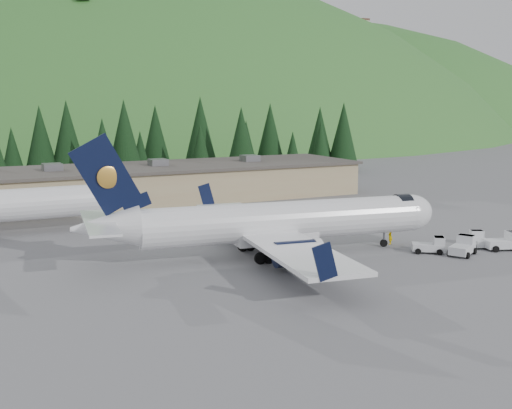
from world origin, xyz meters
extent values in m
plane|color=#57575C|center=(0.00, 0.00, 0.00)|extent=(600.00, 600.00, 0.00)
cylinder|color=white|center=(0.00, 0.00, 3.33)|extent=(27.63, 7.50, 3.68)
ellipsoid|color=white|center=(13.55, -1.93, 3.33)|extent=(5.25, 4.31, 3.68)
cylinder|color=black|center=(12.59, -1.79, 3.77)|extent=(1.78, 3.19, 3.03)
cone|color=white|center=(-16.46, 2.35, 3.72)|extent=(6.33, 4.47, 3.68)
cube|color=white|center=(-0.97, 0.14, 1.78)|extent=(8.19, 4.20, 0.98)
cube|color=white|center=(-1.94, 0.28, 2.35)|extent=(10.02, 33.68, 0.34)
cube|color=black|center=(-1.04, 16.94, 3.62)|extent=(1.98, 0.42, 2.81)
cube|color=black|center=(-5.73, -15.98, 3.62)|extent=(1.98, 0.42, 2.81)
cylinder|color=black|center=(-0.17, 5.75, 1.52)|extent=(4.38, 2.81, 2.25)
cylinder|color=white|center=(1.67, 5.49, 1.52)|extent=(0.92, 2.45, 2.39)
cube|color=white|center=(-0.17, 5.75, 2.05)|extent=(2.16, 0.55, 0.88)
cylinder|color=black|center=(-1.77, -5.48, 1.52)|extent=(4.38, 2.81, 2.25)
cylinder|color=white|center=(0.07, -5.74, 1.52)|extent=(0.92, 2.45, 2.39)
cube|color=white|center=(-1.77, -5.48, 2.05)|extent=(2.16, 0.55, 0.88)
cube|color=black|center=(-16.27, 2.32, 8.29)|extent=(6.03, 1.14, 7.18)
ellipsoid|color=gold|center=(-16.04, 2.48, 8.10)|extent=(1.94, 0.45, 1.94)
ellipsoid|color=gold|center=(-16.10, 2.10, 8.10)|extent=(1.94, 0.45, 1.94)
cube|color=black|center=(-13.75, 1.96, 5.75)|extent=(2.71, 0.62, 1.94)
cube|color=white|center=(-16.94, 2.41, 4.21)|extent=(4.24, 12.46, 0.22)
cylinder|color=slate|center=(10.65, -1.52, 0.88)|extent=(0.22, 0.22, 1.76)
cylinder|color=black|center=(10.65, -1.52, 0.37)|extent=(0.77, 0.38, 0.74)
cylinder|color=slate|center=(-2.53, 3.03, 0.98)|extent=(0.27, 0.27, 1.96)
cylinder|color=black|center=(-2.14, 2.97, 0.54)|extent=(1.11, 0.49, 1.08)
cylinder|color=black|center=(-2.92, 3.08, 0.54)|extent=(1.11, 0.49, 1.08)
cylinder|color=slate|center=(-3.28, -2.20, 0.98)|extent=(0.27, 0.27, 1.96)
cylinder|color=black|center=(-2.89, -2.26, 0.54)|extent=(1.11, 0.49, 1.08)
cylinder|color=black|center=(-3.66, -2.14, 0.54)|extent=(1.11, 0.49, 1.08)
cylinder|color=white|center=(-22.00, 22.00, 3.20)|extent=(22.00, 3.60, 3.60)
cube|color=silver|center=(15.09, -7.74, 0.61)|extent=(3.70, 3.03, 0.77)
cube|color=silver|center=(16.06, -7.21, 1.27)|extent=(1.71, 1.89, 0.99)
cube|color=black|center=(16.06, -7.21, 1.71)|extent=(1.56, 1.74, 0.11)
cylinder|color=black|center=(15.64, -6.44, 0.31)|extent=(0.66, 0.51, 0.62)
cylinder|color=black|center=(16.49, -7.99, 0.31)|extent=(0.66, 0.51, 0.62)
cylinder|color=black|center=(13.70, -7.49, 0.31)|extent=(0.66, 0.51, 0.62)
cylinder|color=black|center=(14.54, -9.04, 0.31)|extent=(0.66, 0.51, 0.62)
cube|color=silver|center=(20.24, -7.87, 0.62)|extent=(3.76, 2.71, 0.79)
cylinder|color=black|center=(21.60, -7.38, 0.32)|extent=(0.68, 0.44, 0.63)
cylinder|color=black|center=(19.47, -6.64, 0.32)|extent=(0.68, 0.44, 0.63)
cylinder|color=black|center=(18.88, -8.35, 0.32)|extent=(0.68, 0.44, 0.63)
cube|color=silver|center=(19.30, -5.83, 0.51)|extent=(2.49, 3.13, 0.65)
cube|color=silver|center=(19.71, -5.00, 1.07)|extent=(1.58, 1.41, 0.84)
cube|color=black|center=(19.71, -5.00, 1.45)|extent=(1.46, 1.29, 0.09)
cylinder|color=black|center=(19.04, -4.67, 0.26)|extent=(0.41, 0.56, 0.52)
cylinder|color=black|center=(20.38, -5.33, 0.26)|extent=(0.41, 0.56, 0.52)
cylinder|color=black|center=(18.22, -6.34, 0.26)|extent=(0.41, 0.56, 0.52)
cylinder|color=black|center=(19.56, -7.00, 0.26)|extent=(0.41, 0.56, 0.52)
cube|color=tan|center=(-5.00, 38.00, 2.40)|extent=(70.00, 16.00, 4.80)
cube|color=#47423D|center=(-5.00, 38.00, 4.95)|extent=(71.00, 17.00, 0.40)
cube|color=slate|center=(-15.00, 38.00, 5.60)|extent=(2.50, 2.50, 1.00)
cube|color=slate|center=(0.00, 38.00, 5.60)|extent=(2.50, 2.50, 1.00)
cube|color=slate|center=(15.00, 38.00, 5.60)|extent=(2.50, 2.50, 1.00)
cube|color=silver|center=(12.86, -5.51, 0.55)|extent=(3.33, 2.96, 0.70)
cube|color=silver|center=(13.68, -6.09, 1.15)|extent=(1.63, 1.73, 0.90)
cube|color=black|center=(13.68, -6.09, 1.55)|extent=(1.49, 1.59, 0.10)
cylinder|color=black|center=(14.14, -5.43, 0.28)|extent=(0.59, 0.50, 0.56)
cylinder|color=black|center=(13.22, -6.74, 0.28)|extent=(0.59, 0.50, 0.56)
cylinder|color=black|center=(12.50, -4.28, 0.28)|extent=(0.59, 0.50, 0.56)
cylinder|color=black|center=(11.58, -5.59, 0.28)|extent=(0.59, 0.50, 0.56)
imported|color=#FFCA00|center=(11.91, -0.91, 0.89)|extent=(0.76, 0.75, 1.77)
cone|color=black|center=(-17.03, 67.07, 5.73)|extent=(4.21, 4.21, 8.60)
cone|color=black|center=(-12.32, 66.24, 7.87)|extent=(5.77, 5.77, 11.81)
cone|color=black|center=(-7.77, 65.66, 8.38)|extent=(6.15, 6.15, 12.57)
cone|color=black|center=(-3.71, 56.27, 6.67)|extent=(4.89, 4.89, 10.01)
cone|color=black|center=(0.53, 57.95, 8.45)|extent=(6.20, 6.20, 12.67)
cone|color=black|center=(5.33, 64.92, 5.13)|extent=(3.76, 3.76, 7.70)
cone|color=black|center=(9.08, 67.13, 7.84)|extent=(5.75, 5.75, 11.76)
cone|color=black|center=(14.05, 56.49, 5.96)|extent=(4.37, 4.37, 8.94)
cone|color=black|center=(17.37, 64.65, 8.77)|extent=(6.43, 6.43, 13.15)
cone|color=black|center=(21.82, 55.51, 7.68)|extent=(5.63, 5.63, 11.52)
cone|color=black|center=(25.53, 61.14, 6.14)|extent=(4.50, 4.50, 9.21)
cone|color=black|center=(31.23, 61.87, 8.03)|extent=(5.89, 5.89, 12.04)
cone|color=black|center=(33.80, 57.24, 4.92)|extent=(3.61, 3.61, 7.38)
cone|color=black|center=(39.90, 56.62, 6.03)|extent=(4.42, 4.42, 9.04)
cone|color=black|center=(42.36, 60.92, 7.60)|extent=(5.58, 5.58, 11.41)
cone|color=black|center=(46.31, 58.15, 8.14)|extent=(5.97, 5.97, 12.21)
ellipsoid|color=#226520|center=(40.00, 200.00, -85.00)|extent=(420.00, 300.00, 300.00)
ellipsoid|color=#226520|center=(160.00, 240.00, -85.00)|extent=(392.00, 280.00, 280.00)
camera|label=1|loc=(-29.20, -52.13, 14.59)|focal=45.00mm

